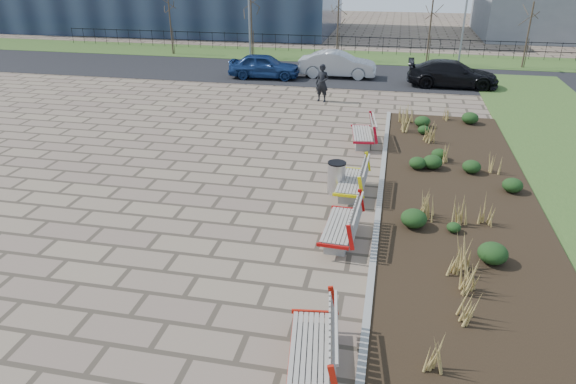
% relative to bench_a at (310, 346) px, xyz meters
% --- Properties ---
extents(ground, '(120.00, 120.00, 0.00)m').
position_rel_bench_a_xyz_m(ground, '(-3.00, 2.31, -0.50)').
color(ground, '#786752').
rests_on(ground, ground).
extents(planting_bed, '(4.50, 18.00, 0.10)m').
position_rel_bench_a_xyz_m(planting_bed, '(3.25, 7.31, -0.45)').
color(planting_bed, black).
rests_on(planting_bed, ground).
extents(planting_curb, '(0.16, 18.00, 0.15)m').
position_rel_bench_a_xyz_m(planting_curb, '(0.92, 7.31, -0.42)').
color(planting_curb, gray).
rests_on(planting_curb, ground).
extents(grass_verge_far, '(80.00, 5.00, 0.04)m').
position_rel_bench_a_xyz_m(grass_verge_far, '(-3.00, 30.31, -0.48)').
color(grass_verge_far, '#33511E').
rests_on(grass_verge_far, ground).
extents(road, '(80.00, 7.00, 0.02)m').
position_rel_bench_a_xyz_m(road, '(-3.00, 24.31, -0.49)').
color(road, black).
rests_on(road, ground).
extents(bench_a, '(1.17, 2.20, 1.00)m').
position_rel_bench_a_xyz_m(bench_a, '(0.00, 0.00, 0.00)').
color(bench_a, '#B7190C').
rests_on(bench_a, ground).
extents(bench_b, '(1.00, 2.14, 1.00)m').
position_rel_bench_a_xyz_m(bench_b, '(0.00, 4.57, 0.00)').
color(bench_b, '#B80D0C').
rests_on(bench_b, ground).
extents(bench_c, '(0.96, 2.13, 1.00)m').
position_rel_bench_a_xyz_m(bench_c, '(0.00, 7.44, 0.00)').
color(bench_c, '#FFF40D').
rests_on(bench_c, ground).
extents(bench_d, '(1.17, 2.20, 1.00)m').
position_rel_bench_a_xyz_m(bench_d, '(0.00, 12.06, 0.00)').
color(bench_d, '#A80B1C').
rests_on(bench_d, ground).
extents(litter_bin, '(0.54, 0.54, 0.99)m').
position_rel_bench_a_xyz_m(litter_bin, '(-0.44, 7.45, -0.01)').
color(litter_bin, '#B2B2B7').
rests_on(litter_bin, ground).
extents(pedestrian, '(0.75, 0.59, 1.83)m').
position_rel_bench_a_xyz_m(pedestrian, '(-2.43, 18.03, 0.42)').
color(pedestrian, black).
rests_on(pedestrian, ground).
extents(car_blue, '(4.22, 1.88, 1.41)m').
position_rel_bench_a_xyz_m(car_blue, '(-6.51, 22.49, 0.22)').
color(car_blue, navy).
rests_on(car_blue, road).
extents(car_silver, '(4.53, 1.62, 1.49)m').
position_rel_bench_a_xyz_m(car_silver, '(-2.34, 23.65, 0.26)').
color(car_silver, '#9EA1A5').
rests_on(car_silver, road).
extents(car_black, '(4.88, 2.02, 1.41)m').
position_rel_bench_a_xyz_m(car_black, '(4.12, 22.52, 0.23)').
color(car_black, black).
rests_on(car_black, road).
extents(tree_a, '(1.40, 1.40, 4.00)m').
position_rel_bench_a_xyz_m(tree_a, '(-15.00, 28.81, 1.54)').
color(tree_a, '#4C3D2D').
rests_on(tree_a, grass_verge_far).
extents(tree_b, '(1.40, 1.40, 4.00)m').
position_rel_bench_a_xyz_m(tree_b, '(-9.00, 28.81, 1.54)').
color(tree_b, '#4C3D2D').
rests_on(tree_b, grass_verge_far).
extents(tree_c, '(1.40, 1.40, 4.00)m').
position_rel_bench_a_xyz_m(tree_c, '(-3.00, 28.81, 1.54)').
color(tree_c, '#4C3D2D').
rests_on(tree_c, grass_verge_far).
extents(tree_d, '(1.40, 1.40, 4.00)m').
position_rel_bench_a_xyz_m(tree_d, '(3.00, 28.81, 1.54)').
color(tree_d, '#4C3D2D').
rests_on(tree_d, grass_verge_far).
extents(tree_e, '(1.40, 1.40, 4.00)m').
position_rel_bench_a_xyz_m(tree_e, '(9.00, 28.81, 1.54)').
color(tree_e, '#4C3D2D').
rests_on(tree_e, grass_verge_far).
extents(lamp_west, '(0.24, 0.60, 6.00)m').
position_rel_bench_a_xyz_m(lamp_west, '(-9.00, 28.31, 2.54)').
color(lamp_west, gray).
rests_on(lamp_west, grass_verge_far).
extents(lamp_east, '(0.24, 0.60, 6.00)m').
position_rel_bench_a_xyz_m(lamp_east, '(5.00, 28.31, 2.54)').
color(lamp_east, gray).
rests_on(lamp_east, grass_verge_far).
extents(railing_fence, '(44.00, 0.10, 1.20)m').
position_rel_bench_a_xyz_m(railing_fence, '(-3.00, 31.81, 0.14)').
color(railing_fence, black).
rests_on(railing_fence, grass_verge_far).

